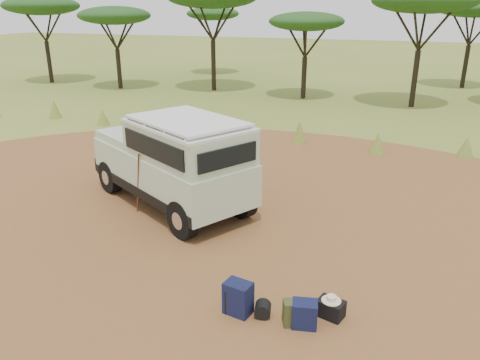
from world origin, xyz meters
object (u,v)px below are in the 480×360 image
(backpack_black, at_px, (236,301))
(backpack_olive, at_px, (293,313))
(hard_case, at_px, (331,309))
(duffel_navy, at_px, (305,314))
(backpack_navy, at_px, (238,298))
(safari_vehicle, at_px, (174,163))
(walking_staff, at_px, (138,184))

(backpack_black, distance_m, backpack_olive, 1.03)
(hard_case, bearing_deg, duffel_navy, -115.28)
(backpack_black, distance_m, backpack_navy, 0.09)
(backpack_navy, bearing_deg, safari_vehicle, 140.92)
(safari_vehicle, distance_m, backpack_black, 5.09)
(walking_staff, distance_m, backpack_black, 4.88)
(walking_staff, distance_m, backpack_olive, 5.71)
(safari_vehicle, relative_size, duffel_navy, 11.58)
(duffel_navy, xyz_separation_m, hard_case, (0.37, 0.41, -0.08))
(backpack_black, relative_size, hard_case, 1.05)
(backpack_black, bearing_deg, backpack_olive, -8.36)
(backpack_navy, relative_size, backpack_olive, 1.32)
(backpack_olive, xyz_separation_m, duffel_navy, (0.19, 0.03, 0.00))
(walking_staff, height_order, backpack_olive, walking_staff)
(backpack_olive, height_order, duffel_navy, duffel_navy)
(walking_staff, height_order, duffel_navy, walking_staff)
(backpack_olive, relative_size, duffel_navy, 0.98)
(safari_vehicle, bearing_deg, walking_staff, -96.18)
(duffel_navy, bearing_deg, walking_staff, 137.26)
(backpack_black, bearing_deg, walking_staff, 132.59)
(duffel_navy, bearing_deg, backpack_navy, 170.35)
(walking_staff, bearing_deg, backpack_olive, -87.68)
(backpack_navy, distance_m, backpack_olive, 0.98)
(backpack_black, bearing_deg, hard_case, 6.98)
(backpack_navy, bearing_deg, hard_case, 27.63)
(backpack_olive, xyz_separation_m, hard_case, (0.56, 0.44, -0.07))
(walking_staff, height_order, hard_case, walking_staff)
(backpack_black, height_order, backpack_navy, backpack_navy)
(walking_staff, height_order, backpack_navy, walking_staff)
(backpack_black, bearing_deg, duffel_navy, -7.15)
(walking_staff, relative_size, backpack_navy, 2.83)
(safari_vehicle, xyz_separation_m, hard_case, (4.77, -3.40, -1.05))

